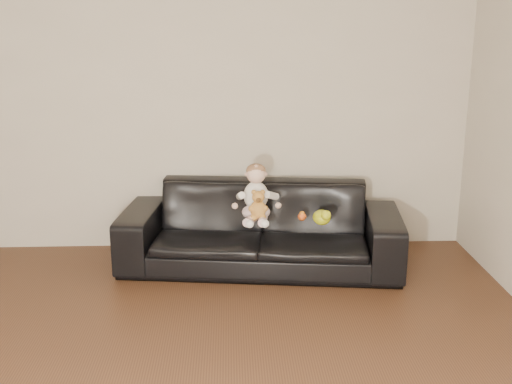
{
  "coord_description": "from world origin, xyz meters",
  "views": [
    {
      "loc": [
        0.48,
        -2.6,
        1.96
      ],
      "look_at": [
        0.67,
        2.14,
        0.64
      ],
      "focal_mm": 45.0,
      "sensor_mm": 36.0,
      "label": 1
    }
  ],
  "objects_px": {
    "toy_blue_disc": "(324,219)",
    "toy_rattle": "(302,217)",
    "baby": "(256,196)",
    "teddy_bear": "(258,205)",
    "sofa": "(261,227)",
    "toy_green": "(322,217)"
  },
  "relations": [
    {
      "from": "teddy_bear",
      "to": "toy_rattle",
      "type": "bearing_deg",
      "value": 18.46
    },
    {
      "from": "baby",
      "to": "toy_green",
      "type": "distance_m",
      "value": 0.53
    },
    {
      "from": "toy_green",
      "to": "toy_blue_disc",
      "type": "relative_size",
      "value": 1.61
    },
    {
      "from": "toy_rattle",
      "to": "toy_blue_disc",
      "type": "bearing_deg",
      "value": 6.4
    },
    {
      "from": "sofa",
      "to": "teddy_bear",
      "type": "bearing_deg",
      "value": -90.09
    },
    {
      "from": "sofa",
      "to": "toy_blue_disc",
      "type": "relative_size",
      "value": 21.84
    },
    {
      "from": "toy_blue_disc",
      "to": "sofa",
      "type": "bearing_deg",
      "value": 164.27
    },
    {
      "from": "toy_green",
      "to": "toy_blue_disc",
      "type": "height_order",
      "value": "toy_green"
    },
    {
      "from": "baby",
      "to": "toy_green",
      "type": "xyz_separation_m",
      "value": [
        0.49,
        -0.14,
        -0.14
      ]
    },
    {
      "from": "sofa",
      "to": "baby",
      "type": "xyz_separation_m",
      "value": [
        -0.04,
        -0.12,
        0.3
      ]
    },
    {
      "from": "baby",
      "to": "teddy_bear",
      "type": "bearing_deg",
      "value": -71.89
    },
    {
      "from": "toy_green",
      "to": "toy_blue_disc",
      "type": "xyz_separation_m",
      "value": [
        0.04,
        0.12,
        -0.05
      ]
    },
    {
      "from": "teddy_bear",
      "to": "toy_green",
      "type": "relative_size",
      "value": 1.38
    },
    {
      "from": "baby",
      "to": "teddy_bear",
      "type": "relative_size",
      "value": 1.96
    },
    {
      "from": "toy_blue_disc",
      "to": "toy_green",
      "type": "bearing_deg",
      "value": -107.93
    },
    {
      "from": "teddy_bear",
      "to": "toy_green",
      "type": "xyz_separation_m",
      "value": [
        0.48,
        -0.0,
        -0.1
      ]
    },
    {
      "from": "toy_green",
      "to": "toy_rattle",
      "type": "distance_m",
      "value": 0.17
    },
    {
      "from": "teddy_bear",
      "to": "toy_rattle",
      "type": "distance_m",
      "value": 0.38
    },
    {
      "from": "toy_blue_disc",
      "to": "baby",
      "type": "bearing_deg",
      "value": 177.91
    },
    {
      "from": "baby",
      "to": "sofa",
      "type": "bearing_deg",
      "value": 84.47
    },
    {
      "from": "toy_blue_disc",
      "to": "toy_rattle",
      "type": "bearing_deg",
      "value": -173.6
    },
    {
      "from": "teddy_bear",
      "to": "toy_rattle",
      "type": "relative_size",
      "value": 3.42
    }
  ]
}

